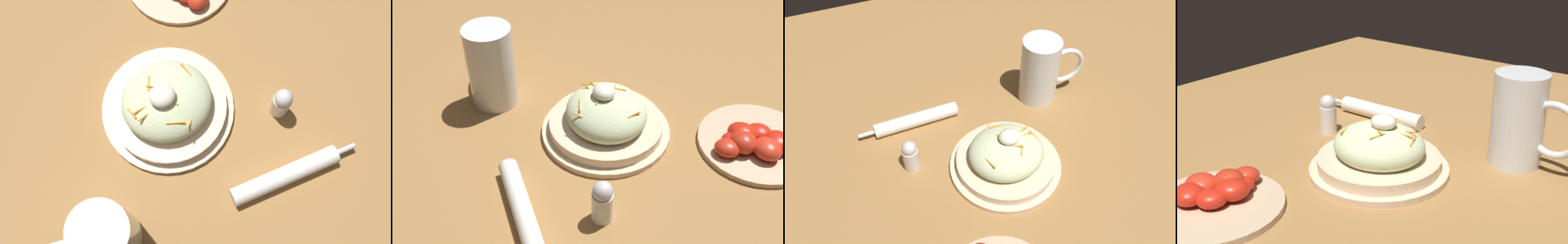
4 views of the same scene
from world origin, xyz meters
TOP-DOWN VIEW (x-y plane):
  - ground_plane at (0.00, 0.00)m, footprint 1.43×1.43m
  - salad_plate at (-0.05, -0.03)m, footprint 0.23×0.23m
  - beer_mug at (0.11, 0.14)m, footprint 0.15×0.09m
  - napkin_roll at (-0.19, 0.16)m, footprint 0.23×0.03m
  - salt_shaker at (-0.23, 0.04)m, footprint 0.03×0.03m

SIDE VIEW (x-z plane):
  - ground_plane at x=0.00m, z-range 0.00..0.00m
  - napkin_roll at x=-0.19m, z-range 0.00..0.03m
  - salad_plate at x=-0.05m, z-range -0.02..0.08m
  - salt_shaker at x=-0.23m, z-range 0.00..0.08m
  - beer_mug at x=0.11m, z-range -0.01..0.15m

